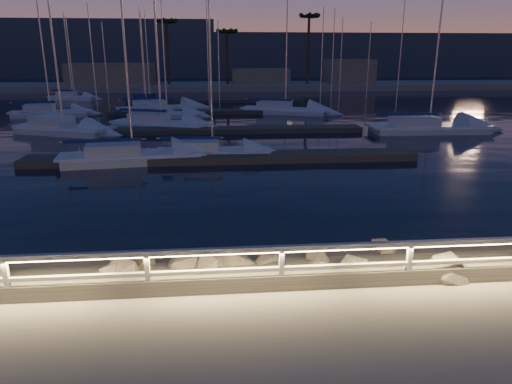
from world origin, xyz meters
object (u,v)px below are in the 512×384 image
sailboat_b (210,151)px  sailboat_n (149,99)px  sailboat_e (61,128)px  sailboat_m (71,97)px  sailboat_c (129,155)px  sailboat_i (49,112)px  sailboat_k (159,108)px  sailboat_h (426,127)px  sailboat_l (283,109)px  guard_rail (234,259)px  sailboat_f (159,123)px  sailboat_g (165,113)px

sailboat_b → sailboat_n: (-8.06, 34.63, -0.00)m
sailboat_e → sailboat_m: 29.49m
sailboat_c → sailboat_i: sailboat_c is taller
sailboat_i → sailboat_k: size_ratio=0.84×
sailboat_c → sailboat_n: sailboat_c is taller
sailboat_h → sailboat_e: bearing=177.2°
sailboat_l → sailboat_m: sailboat_l is taller
guard_rail → sailboat_b: bearing=92.4°
sailboat_f → sailboat_m: bearing=140.4°
sailboat_l → sailboat_m: 31.45m
sailboat_b → sailboat_i: (-15.77, 20.17, 0.06)m
sailboat_k → sailboat_l: 13.14m
sailboat_b → sailboat_n: 35.55m
sailboat_k → sailboat_f: bearing=-102.5°
sailboat_g → sailboat_f: bearing=-70.4°
sailboat_b → sailboat_k: bearing=105.6°
sailboat_h → sailboat_g: bearing=152.9°
guard_rail → sailboat_g: sailboat_g is taller
sailboat_m → sailboat_c: bearing=-57.2°
sailboat_e → sailboat_m: (-7.46, 28.54, -0.06)m
sailboat_b → sailboat_c: (-4.46, -0.82, 0.03)m
sailboat_i → sailboat_n: size_ratio=1.14×
sailboat_c → sailboat_e: size_ratio=0.99×
sailboat_l → sailboat_n: size_ratio=1.38×
sailboat_f → sailboat_l: 14.76m
sailboat_c → sailboat_g: sailboat_c is taller
sailboat_f → sailboat_g: sailboat_f is taller
sailboat_f → sailboat_g: 7.47m
sailboat_e → sailboat_l: bearing=53.9°
sailboat_h → sailboat_l: 15.88m
sailboat_e → sailboat_i: 11.47m
guard_rail → sailboat_f: sailboat_f is taller
sailboat_i → sailboat_k: bearing=8.4°
sailboat_g → sailboat_m: 23.90m
sailboat_f → sailboat_m: 30.31m
guard_rail → sailboat_c: sailboat_c is taller
sailboat_c → sailboat_m: bearing=102.7°
sailboat_h → sailboat_i: (-32.46, 12.35, 0.00)m
sailboat_b → sailboat_f: bearing=112.2°
sailboat_f → sailboat_i: sailboat_f is taller
sailboat_i → sailboat_f: bearing=-44.4°
sailboat_i → sailboat_m: sailboat_i is taller
guard_rail → sailboat_l: bearing=79.9°
sailboat_f → sailboat_h: sailboat_h is taller
sailboat_h → sailboat_k: 26.98m
guard_rail → sailboat_l: 38.20m
sailboat_k → sailboat_n: size_ratio=1.36×
sailboat_i → sailboat_m: (-3.01, 17.96, -0.04)m
sailboat_g → sailboat_l: (11.82, 1.66, 0.05)m
guard_rail → sailboat_c: 16.92m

